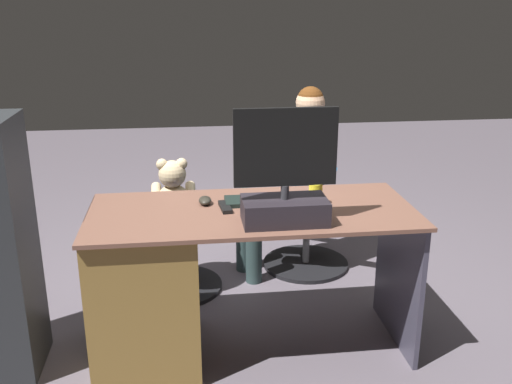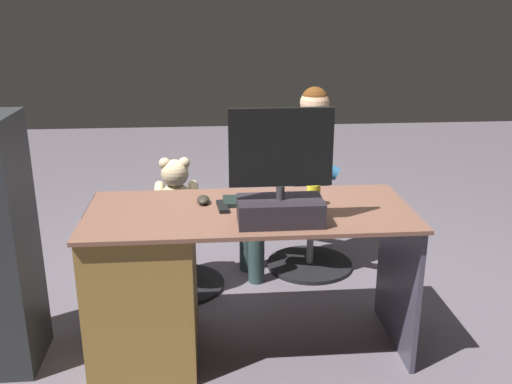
# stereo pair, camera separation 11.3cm
# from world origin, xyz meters

# --- Properties ---
(ground_plane) EXTENTS (10.00, 10.00, 0.00)m
(ground_plane) POSITION_xyz_m (0.00, 0.00, 0.00)
(ground_plane) COLOR #5C535C
(desk) EXTENTS (1.51, 0.65, 0.73)m
(desk) POSITION_xyz_m (0.41, 0.38, 0.38)
(desk) COLOR brown
(desk) RESTS_ON ground_plane
(monitor) EXTENTS (0.44, 0.20, 0.50)m
(monitor) POSITION_xyz_m (-0.12, 0.55, 0.88)
(monitor) COLOR #262027
(monitor) RESTS_ON desk
(keyboard) EXTENTS (0.42, 0.14, 0.02)m
(keyboard) POSITION_xyz_m (-0.09, 0.28, 0.74)
(keyboard) COLOR black
(keyboard) RESTS_ON desk
(computer_mouse) EXTENTS (0.06, 0.10, 0.04)m
(computer_mouse) POSITION_xyz_m (0.21, 0.27, 0.75)
(computer_mouse) COLOR #2A2820
(computer_mouse) RESTS_ON desk
(cup) EXTENTS (0.06, 0.06, 0.11)m
(cup) POSITION_xyz_m (-0.30, 0.34, 0.78)
(cup) COLOR yellow
(cup) RESTS_ON desk
(tv_remote) EXTENTS (0.06, 0.15, 0.02)m
(tv_remote) POSITION_xyz_m (0.12, 0.35, 0.74)
(tv_remote) COLOR black
(tv_remote) RESTS_ON desk
(notebook_binder) EXTENTS (0.22, 0.30, 0.02)m
(notebook_binder) POSITION_xyz_m (-0.17, 0.41, 0.74)
(notebook_binder) COLOR silver
(notebook_binder) RESTS_ON desk
(office_chair_teddy) EXTENTS (0.54, 0.54, 0.45)m
(office_chair_teddy) POSITION_xyz_m (0.38, -0.29, 0.24)
(office_chair_teddy) COLOR black
(office_chair_teddy) RESTS_ON ground_plane
(teddy_bear) EXTENTS (0.26, 0.26, 0.36)m
(teddy_bear) POSITION_xyz_m (0.38, -0.31, 0.61)
(teddy_bear) COLOR #D1B68A
(teddy_bear) RESTS_ON office_chair_teddy
(visitor_chair) EXTENTS (0.55, 0.55, 0.45)m
(visitor_chair) POSITION_xyz_m (-0.46, -0.51, 0.25)
(visitor_chair) COLOR black
(visitor_chair) RESTS_ON ground_plane
(person) EXTENTS (0.59, 0.56, 1.17)m
(person) POSITION_xyz_m (-0.37, -0.48, 0.67)
(person) COLOR #285B84
(person) RESTS_ON ground_plane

